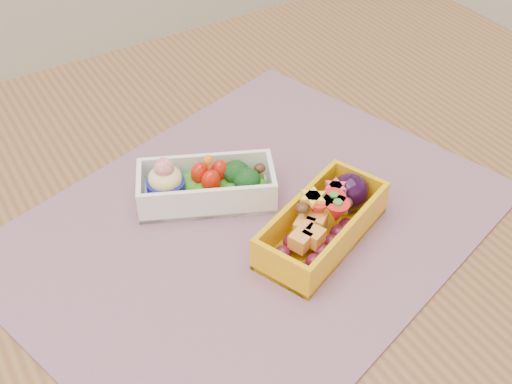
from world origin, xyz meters
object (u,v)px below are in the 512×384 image
placemat (252,224)px  bento_yellow (324,222)px  bento_white (206,185)px  table (224,274)px

placemat → bento_yellow: bento_yellow is taller
bento_white → bento_yellow: size_ratio=0.96×
table → bento_yellow: size_ratio=7.08×
table → placemat: (0.02, -0.03, 0.10)m
table → bento_white: bento_white is taller
table → bento_white: (-0.00, 0.03, 0.12)m
table → placemat: 0.11m
table → placemat: bearing=-58.6°
bento_yellow → bento_white: bearing=101.1°
table → bento_yellow: bento_yellow is taller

